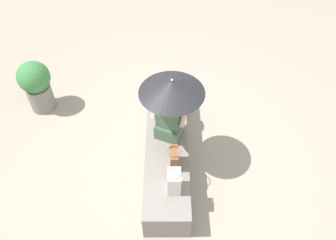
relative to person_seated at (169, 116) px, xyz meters
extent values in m
plane|color=#9E9384|center=(0.08, -0.03, -0.82)|extent=(14.00, 14.00, 0.00)
cube|color=gray|center=(0.08, -0.03, -0.61)|extent=(2.42, 0.58, 0.44)
cube|color=#47664C|center=(0.00, 0.00, -0.28)|extent=(0.39, 0.42, 0.22)
cube|color=#47664C|center=(0.00, 0.00, 0.07)|extent=(0.31, 0.37, 0.48)
sphere|color=beige|center=(0.00, 0.00, 0.41)|extent=(0.20, 0.20, 0.20)
cylinder|color=beige|center=(0.08, 0.18, 0.10)|extent=(0.21, 0.14, 0.32)
cylinder|color=beige|center=(-0.08, -0.18, 0.10)|extent=(0.21, 0.14, 0.32)
cylinder|color=#B7B7BC|center=(0.08, 0.03, 0.15)|extent=(0.02, 0.02, 1.07)
cone|color=black|center=(0.08, 0.03, 0.59)|extent=(0.80, 0.80, 0.18)
sphere|color=#B7B7BC|center=(0.08, 0.03, 0.69)|extent=(0.03, 0.03, 0.03)
cube|color=brown|center=(0.50, 0.06, -0.25)|extent=(0.24, 0.10, 0.27)
torus|color=brown|center=(0.50, 0.06, -0.10)|extent=(0.18, 0.18, 0.01)
cube|color=silver|center=(0.86, 0.05, -0.22)|extent=(0.20, 0.16, 0.33)
torus|color=silver|center=(0.86, 0.05, -0.04)|extent=(0.15, 0.15, 0.01)
cube|color=#335184|center=(-0.53, 0.02, -0.22)|extent=(0.21, 0.15, 0.34)
torus|color=#335184|center=(-0.53, 0.02, -0.03)|extent=(0.16, 0.16, 0.01)
cube|color=#D83866|center=(-0.81, -0.10, -0.38)|extent=(0.31, 0.25, 0.01)
cylinder|color=gray|center=(-0.98, -2.09, -0.60)|extent=(0.40, 0.40, 0.45)
sphere|color=#3D7F42|center=(-0.98, -2.09, -0.18)|extent=(0.50, 0.50, 0.50)
camera|label=1|loc=(3.04, -0.02, 3.28)|focal=36.59mm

